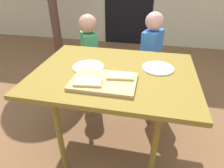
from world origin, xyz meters
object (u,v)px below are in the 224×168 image
pizza_slice_far_right (120,76)px  dining_table (114,79)px  cutting_board (104,81)px  pizza_slice_near_left (88,82)px  child_left (89,51)px  plate_white_left (88,67)px  child_right (151,56)px  plate_white_right (158,68)px

pizza_slice_far_right → dining_table: bearing=118.5°
cutting_board → pizza_slice_near_left: pizza_slice_near_left is taller
dining_table → child_left: size_ratio=1.19×
plate_white_left → child_left: child_left is taller
pizza_slice_near_left → child_right: size_ratio=0.18×
pizza_slice_near_left → child_left: child_left is taller
child_left → child_right: 0.66m
cutting_board → plate_white_right: bearing=39.7°
cutting_board → pizza_slice_near_left: 0.10m
dining_table → child_right: size_ratio=1.12×
cutting_board → child_left: (-0.39, 0.89, -0.17)m
pizza_slice_near_left → child_left: 1.01m
pizza_slice_far_right → child_right: size_ratio=0.18×
cutting_board → plate_white_right: (0.33, 0.28, -0.01)m
dining_table → plate_white_left: (-0.20, 0.02, 0.07)m
child_left → child_right: size_ratio=0.94×
cutting_board → child_left: bearing=113.4°
plate_white_right → child_left: size_ratio=0.24×
plate_white_right → child_right: 0.59m
dining_table → plate_white_left: plate_white_left is taller
dining_table → cutting_board: bearing=-101.4°
cutting_board → child_right: child_right is taller
pizza_slice_near_left → plate_white_right: size_ratio=0.80×
dining_table → cutting_board: cutting_board is taller
dining_table → plate_white_right: (0.30, 0.10, 0.07)m
pizza_slice_far_right → plate_white_left: 0.29m
dining_table → plate_white_right: plate_white_right is taller
child_right → pizza_slice_near_left: bearing=-111.6°
cutting_board → plate_white_left: (-0.16, 0.19, -0.01)m
child_left → dining_table: bearing=-59.7°
pizza_slice_far_right → plate_white_left: size_ratio=0.80×
child_left → cutting_board: bearing=-66.6°
plate_white_right → plate_white_left: same height
child_right → dining_table: bearing=-109.7°
pizza_slice_near_left → plate_white_left: 0.27m
pizza_slice_far_right → plate_white_right: 0.32m
dining_table → pizza_slice_near_left: 0.27m
pizza_slice_far_right → child_right: child_right is taller
dining_table → pizza_slice_far_right: size_ratio=6.18×
cutting_board → child_right: (0.27, 0.84, -0.15)m
child_right → child_left: bearing=175.8°
cutting_board → child_right: 0.90m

